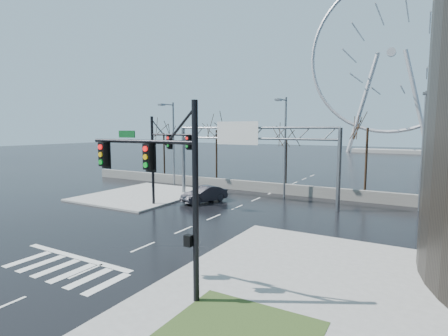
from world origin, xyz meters
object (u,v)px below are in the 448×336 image
Objects in this scene: ferris_wheel at (391,59)px; car at (204,194)px; signal_mast_far at (162,153)px; sign_gantry at (248,147)px; signal_mast_near at (167,180)px.

ferris_wheel reaches higher than car.
sign_gantry is at bearing 47.53° from signal_mast_far.
sign_gantry is at bearing -93.84° from ferris_wheel.
signal_mast_near and signal_mast_far have the same top height.
ferris_wheel is (5.38, 80.04, 20.95)m from sign_gantry.
signal_mast_far is 5.75m from car.
signal_mast_far is 0.49× the size of sign_gantry.
ferris_wheel is at bearing 86.16° from sign_gantry.
ferris_wheel is at bearing 90.08° from signal_mast_near.
signal_mast_near is at bearing -73.81° from sign_gantry.
signal_mast_far is at bearing 130.26° from signal_mast_near.
ferris_wheel is at bearing 103.39° from car.
signal_mast_near reaches higher than car.
ferris_wheel reaches higher than signal_mast_far.
car is (-8.72, -82.61, -25.38)m from ferris_wheel.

